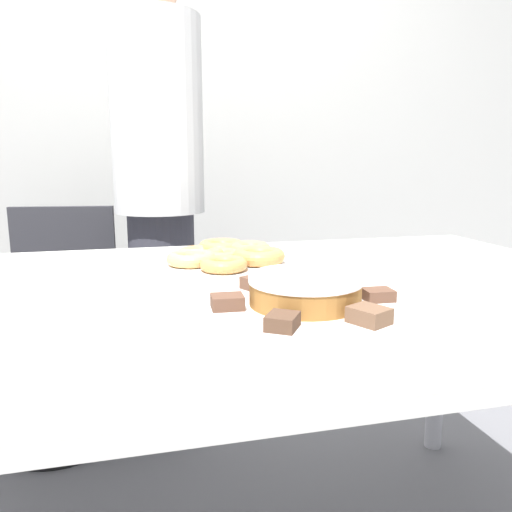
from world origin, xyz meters
name	(u,v)px	position (x,y,z in m)	size (l,w,h in m)	color
wall_back	(172,108)	(0.00, 1.63, 1.30)	(8.00, 0.05, 2.60)	beige
table	(241,321)	(0.00, 0.00, 0.70)	(1.77, 1.07, 0.78)	silver
person_standing	(160,197)	(-0.12, 0.86, 0.91)	(0.32, 0.32, 1.71)	#383842
office_chair_left	(60,331)	(-0.51, 0.92, 0.40)	(0.49, 0.49, 0.86)	black
plate_cake	(305,307)	(0.08, -0.19, 0.78)	(0.36, 0.36, 0.01)	white
plate_donuts	(222,263)	(0.00, 0.23, 0.78)	(0.36, 0.36, 0.01)	white
frosted_cake	(305,290)	(0.08, -0.19, 0.82)	(0.20, 0.20, 0.05)	#9E662D
lamington_0	(378,295)	(0.22, -0.20, 0.80)	(0.05, 0.05, 0.02)	brown
lamington_1	(321,280)	(0.15, -0.07, 0.80)	(0.06, 0.06, 0.03)	brown
lamington_2	(254,283)	(0.01, -0.07, 0.80)	(0.06, 0.06, 0.02)	brown
lamington_3	(227,302)	(-0.06, -0.18, 0.80)	(0.06, 0.05, 0.02)	brown
lamington_4	(283,321)	(0.00, -0.31, 0.80)	(0.07, 0.07, 0.02)	#513828
lamington_5	(369,315)	(0.14, -0.32, 0.80)	(0.07, 0.07, 0.03)	brown
donut_0	(222,255)	(0.00, 0.23, 0.80)	(0.10, 0.10, 0.03)	tan
donut_1	(250,250)	(0.08, 0.27, 0.81)	(0.11, 0.11, 0.04)	tan
donut_2	(222,247)	(0.02, 0.32, 0.81)	(0.13, 0.13, 0.04)	#D18E4C
donut_3	(200,254)	(-0.05, 0.26, 0.80)	(0.12, 0.12, 0.03)	tan
donut_4	(191,258)	(-0.08, 0.20, 0.81)	(0.12, 0.12, 0.03)	#E5AD66
donut_5	(224,264)	(-0.02, 0.11, 0.80)	(0.11, 0.11, 0.03)	#D18E4C
donut_6	(259,256)	(0.08, 0.17, 0.81)	(0.13, 0.13, 0.04)	#D18E4C
napkin	(410,265)	(0.46, 0.10, 0.78)	(0.12, 0.10, 0.01)	white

